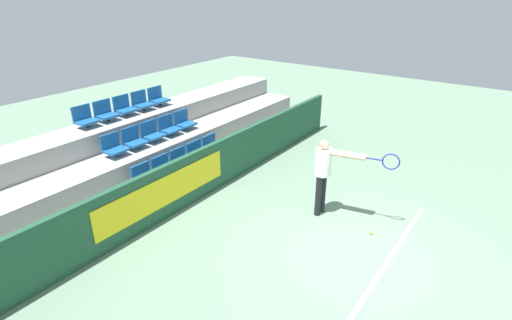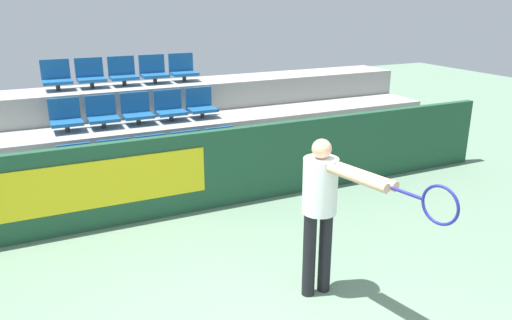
{
  "view_description": "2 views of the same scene",
  "coord_description": "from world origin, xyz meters",
  "px_view_note": "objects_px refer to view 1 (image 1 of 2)",
  "views": [
    {
      "loc": [
        -5.79,
        -1.94,
        4.45
      ],
      "look_at": [
        0.18,
        2.35,
        1.16
      ],
      "focal_mm": 28.0,
      "sensor_mm": 36.0,
      "label": 1
    },
    {
      "loc": [
        -1.62,
        -2.58,
        2.91
      ],
      "look_at": [
        0.62,
        2.14,
        1.18
      ],
      "focal_mm": 35.0,
      "sensor_mm": 36.0,
      "label": 2
    }
  ],
  "objects_px": {
    "stadium_chair_3": "(197,153)",
    "tennis_player": "(326,169)",
    "stadium_chair_5": "(113,147)",
    "stadium_chair_11": "(105,112)",
    "stadium_chair_14": "(158,98)",
    "stadium_chair_0": "(144,177)",
    "stadium_chair_4": "(212,146)",
    "stadium_chair_6": "(133,140)",
    "stadium_chair_2": "(181,160)",
    "tennis_ball": "(371,233)",
    "stadium_chair_12": "(124,107)",
    "stadium_chair_8": "(169,127)",
    "stadium_chair_13": "(142,102)",
    "stadium_chair_1": "(163,169)",
    "stadium_chair_10": "(85,118)",
    "stadium_chair_9": "(184,121)",
    "stadium_chair_7": "(152,133)"
  },
  "relations": [
    {
      "from": "stadium_chair_3",
      "to": "tennis_player",
      "type": "xyz_separation_m",
      "value": [
        0.33,
        -3.24,
        0.35
      ]
    },
    {
      "from": "stadium_chair_7",
      "to": "tennis_ball",
      "type": "xyz_separation_m",
      "value": [
        0.73,
        -5.28,
        -1.13
      ]
    },
    {
      "from": "stadium_chair_2",
      "to": "stadium_chair_13",
      "type": "relative_size",
      "value": 1.0
    },
    {
      "from": "stadium_chair_12",
      "to": "stadium_chair_11",
      "type": "bearing_deg",
      "value": 180.0
    },
    {
      "from": "stadium_chair_11",
      "to": "stadium_chair_8",
      "type": "bearing_deg",
      "value": -40.88
    },
    {
      "from": "stadium_chair_3",
      "to": "stadium_chair_11",
      "type": "xyz_separation_m",
      "value": [
        -1.08,
        1.86,
        0.95
      ]
    },
    {
      "from": "stadium_chair_4",
      "to": "stadium_chair_3",
      "type": "bearing_deg",
      "value": 180.0
    },
    {
      "from": "stadium_chair_0",
      "to": "stadium_chair_12",
      "type": "distance_m",
      "value": 2.35
    },
    {
      "from": "stadium_chair_9",
      "to": "tennis_player",
      "type": "distance_m",
      "value": 4.18
    },
    {
      "from": "stadium_chair_3",
      "to": "stadium_chair_7",
      "type": "height_order",
      "value": "stadium_chair_7"
    },
    {
      "from": "stadium_chair_3",
      "to": "stadium_chair_7",
      "type": "bearing_deg",
      "value": 120.01
    },
    {
      "from": "tennis_ball",
      "to": "stadium_chair_1",
      "type": "bearing_deg",
      "value": 106.22
    },
    {
      "from": "stadium_chair_1",
      "to": "stadium_chair_10",
      "type": "height_order",
      "value": "stadium_chair_10"
    },
    {
      "from": "tennis_ball",
      "to": "stadium_chair_10",
      "type": "bearing_deg",
      "value": 106.18
    },
    {
      "from": "stadium_chair_12",
      "to": "stadium_chair_14",
      "type": "distance_m",
      "value": 1.08
    },
    {
      "from": "stadium_chair_0",
      "to": "stadium_chair_11",
      "type": "distance_m",
      "value": 2.16
    },
    {
      "from": "stadium_chair_6",
      "to": "tennis_player",
      "type": "xyz_separation_m",
      "value": [
        1.4,
        -4.17,
        -0.13
      ]
    },
    {
      "from": "stadium_chair_8",
      "to": "stadium_chair_13",
      "type": "height_order",
      "value": "stadium_chair_13"
    },
    {
      "from": "stadium_chair_5",
      "to": "stadium_chair_11",
      "type": "bearing_deg",
      "value": 59.99
    },
    {
      "from": "stadium_chair_0",
      "to": "tennis_ball",
      "type": "height_order",
      "value": "stadium_chair_0"
    },
    {
      "from": "stadium_chair_3",
      "to": "stadium_chair_5",
      "type": "distance_m",
      "value": 1.92
    },
    {
      "from": "stadium_chair_1",
      "to": "stadium_chair_6",
      "type": "xyz_separation_m",
      "value": [
        0.0,
        0.93,
        0.48
      ]
    },
    {
      "from": "stadium_chair_1",
      "to": "tennis_player",
      "type": "distance_m",
      "value": 3.55
    },
    {
      "from": "stadium_chair_0",
      "to": "stadium_chair_12",
      "type": "bearing_deg",
      "value": 59.99
    },
    {
      "from": "stadium_chair_1",
      "to": "stadium_chair_5",
      "type": "xyz_separation_m",
      "value": [
        -0.54,
        0.93,
        0.48
      ]
    },
    {
      "from": "stadium_chair_12",
      "to": "stadium_chair_0",
      "type": "bearing_deg",
      "value": -120.01
    },
    {
      "from": "stadium_chair_10",
      "to": "stadium_chair_13",
      "type": "height_order",
      "value": "same"
    },
    {
      "from": "stadium_chair_14",
      "to": "tennis_player",
      "type": "xyz_separation_m",
      "value": [
        -0.21,
        -5.1,
        -0.61
      ]
    },
    {
      "from": "stadium_chair_5",
      "to": "stadium_chair_11",
      "type": "distance_m",
      "value": 1.18
    },
    {
      "from": "stadium_chair_12",
      "to": "stadium_chair_6",
      "type": "bearing_deg",
      "value": -120.01
    },
    {
      "from": "stadium_chair_12",
      "to": "tennis_ball",
      "type": "xyz_separation_m",
      "value": [
        0.73,
        -6.21,
        -1.61
      ]
    },
    {
      "from": "stadium_chair_11",
      "to": "tennis_player",
      "type": "distance_m",
      "value": 5.32
    },
    {
      "from": "stadium_chair_5",
      "to": "stadium_chair_11",
      "type": "xyz_separation_m",
      "value": [
        0.54,
        0.93,
        0.48
      ]
    },
    {
      "from": "stadium_chair_7",
      "to": "stadium_chair_9",
      "type": "relative_size",
      "value": 1.0
    },
    {
      "from": "stadium_chair_2",
      "to": "stadium_chair_9",
      "type": "height_order",
      "value": "stadium_chair_9"
    },
    {
      "from": "stadium_chair_7",
      "to": "stadium_chair_12",
      "type": "xyz_separation_m",
      "value": [
        0.0,
        0.93,
        0.48
      ]
    },
    {
      "from": "stadium_chair_11",
      "to": "tennis_ball",
      "type": "xyz_separation_m",
      "value": [
        1.26,
        -6.21,
        -1.61
      ]
    },
    {
      "from": "stadium_chair_6",
      "to": "stadium_chair_9",
      "type": "distance_m",
      "value": 1.61
    },
    {
      "from": "stadium_chair_4",
      "to": "stadium_chair_6",
      "type": "xyz_separation_m",
      "value": [
        -1.61,
        0.93,
        0.48
      ]
    },
    {
      "from": "stadium_chair_1",
      "to": "stadium_chair_13",
      "type": "relative_size",
      "value": 1.0
    },
    {
      "from": "stadium_chair_6",
      "to": "stadium_chair_9",
      "type": "height_order",
      "value": "same"
    },
    {
      "from": "stadium_chair_5",
      "to": "stadium_chair_8",
      "type": "xyz_separation_m",
      "value": [
        1.61,
        0.0,
        0.0
      ]
    },
    {
      "from": "stadium_chair_3",
      "to": "tennis_player",
      "type": "distance_m",
      "value": 3.27
    },
    {
      "from": "stadium_chair_13",
      "to": "stadium_chair_14",
      "type": "relative_size",
      "value": 1.0
    },
    {
      "from": "stadium_chair_2",
      "to": "tennis_ball",
      "type": "bearing_deg",
      "value": -80.52
    },
    {
      "from": "stadium_chair_11",
      "to": "stadium_chair_3",
      "type": "bearing_deg",
      "value": -59.99
    },
    {
      "from": "stadium_chair_7",
      "to": "tennis_player",
      "type": "distance_m",
      "value": 4.26
    },
    {
      "from": "stadium_chair_12",
      "to": "tennis_ball",
      "type": "bearing_deg",
      "value": -83.33
    },
    {
      "from": "stadium_chair_11",
      "to": "stadium_chair_1",
      "type": "bearing_deg",
      "value": -90.0
    },
    {
      "from": "stadium_chair_2",
      "to": "tennis_ball",
      "type": "xyz_separation_m",
      "value": [
        0.73,
        -4.34,
        -0.65
      ]
    }
  ]
}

